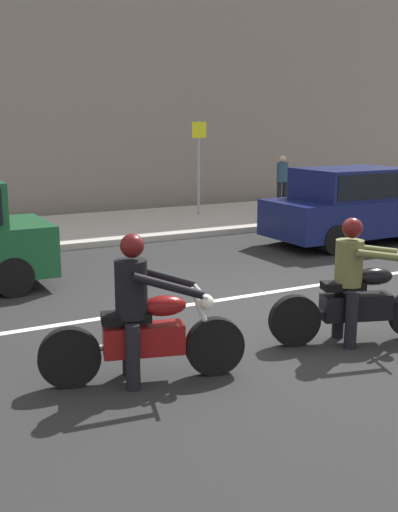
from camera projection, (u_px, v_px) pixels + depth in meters
ground_plane at (262, 314)px, 8.97m from camera, size 80.00×80.00×0.00m
sidewalk_slab at (86, 228)px, 15.84m from camera, size 40.00×4.40×0.14m
building_facade at (41, 27)px, 17.64m from camera, size 40.00×1.40×10.77m
lane_marking_stripe at (174, 307)px, 9.29m from camera, size 18.00×0.14×0.01m
motorcycle_with_rider_black_leather at (142, 323)px, 6.52m from camera, size 2.15×0.87×1.61m
motorcycle_with_rider_olive at (356, 292)px, 7.69m from camera, size 2.15×0.95×1.59m
parked_sedan_navy at (355, 205)px, 14.09m from camera, size 4.31×1.82×1.72m
street_sign_post at (199, 159)px, 17.34m from camera, size 0.44×0.08×2.63m
pedestrian_bystander at (282, 178)px, 18.51m from camera, size 0.34×0.34×1.62m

